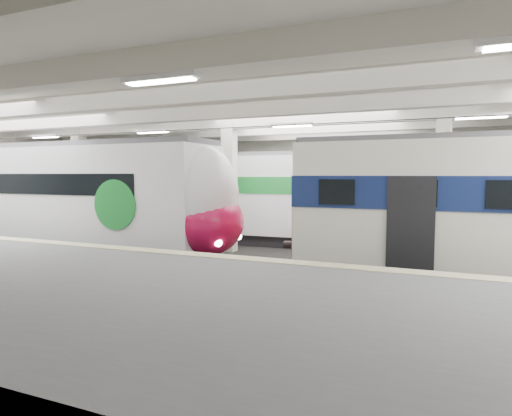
% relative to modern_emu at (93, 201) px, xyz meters
% --- Properties ---
extents(station_hall, '(36.00, 24.00, 5.75)m').
position_rel_modern_emu_xyz_m(station_hall, '(7.37, -1.74, 1.09)').
color(station_hall, black).
rests_on(station_hall, ground).
extents(modern_emu, '(13.56, 2.80, 4.39)m').
position_rel_modern_emu_xyz_m(modern_emu, '(0.00, 0.00, 0.00)').
color(modern_emu, white).
rests_on(modern_emu, ground).
extents(far_train, '(12.97, 2.99, 4.16)m').
position_rel_modern_emu_xyz_m(far_train, '(2.07, 5.50, -0.01)').
color(far_train, white).
rests_on(far_train, ground).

